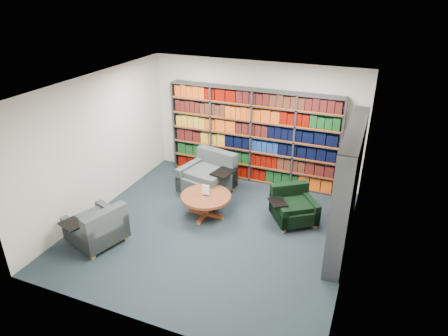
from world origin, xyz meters
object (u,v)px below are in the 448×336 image
at_px(chair_green_right, 292,207).
at_px(coffee_table, 206,199).
at_px(chair_teal_front, 99,229).
at_px(chair_teal_left, 210,177).

distance_m(chair_green_right, coffee_table, 1.74).
bearing_deg(coffee_table, chair_teal_front, -131.51).
distance_m(chair_green_right, chair_teal_front, 3.73).
bearing_deg(chair_teal_front, coffee_table, 48.49).
height_order(chair_teal_left, coffee_table, chair_teal_left).
bearing_deg(chair_teal_front, chair_green_right, 34.59).
distance_m(chair_teal_front, coffee_table, 2.13).
height_order(chair_green_right, coffee_table, coffee_table).
bearing_deg(chair_teal_left, chair_teal_front, -112.25).
distance_m(chair_teal_left, chair_green_right, 2.07).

